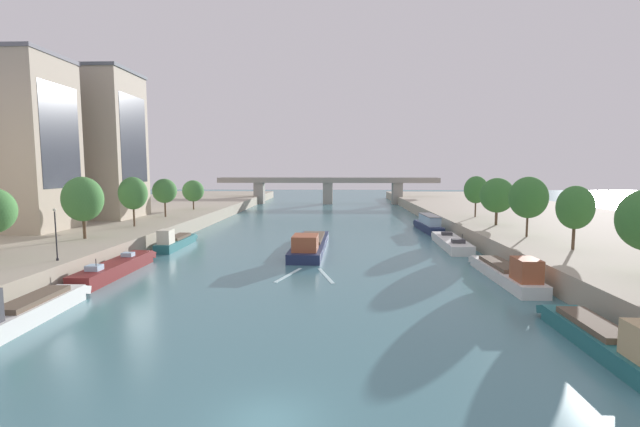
% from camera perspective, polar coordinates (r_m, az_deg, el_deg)
% --- Properties ---
extents(ground_plane, '(400.00, 400.00, 0.00)m').
position_cam_1_polar(ground_plane, '(19.61, -6.83, -25.49)').
color(ground_plane, teal).
extents(quay_left, '(36.00, 170.00, 2.23)m').
position_cam_1_polar(quay_left, '(82.95, -27.40, -1.11)').
color(quay_left, '#A89E89').
rests_on(quay_left, ground).
extents(quay_right, '(36.00, 170.00, 2.23)m').
position_cam_1_polar(quay_right, '(80.37, 28.46, -1.36)').
color(quay_right, '#A89E89').
rests_on(quay_right, ground).
extents(barge_midriver, '(4.30, 19.22, 2.82)m').
position_cam_1_polar(barge_midriver, '(54.65, -1.32, -4.00)').
color(barge_midriver, '#1E284C').
rests_on(barge_midriver, ground).
extents(wake_behind_barge, '(5.60, 5.98, 0.03)m').
position_cam_1_polar(wake_behind_barge, '(42.37, -1.70, -8.06)').
color(wake_behind_barge, silver).
rests_on(wake_behind_barge, ground).
extents(moored_boat_left_second, '(2.57, 12.17, 3.23)m').
position_cam_1_polar(moored_boat_left_second, '(34.88, -34.64, -10.56)').
color(moored_boat_left_second, silver).
rests_on(moored_boat_left_second, ground).
extents(moored_boat_left_end, '(2.26, 13.40, 2.40)m').
position_cam_1_polar(moored_boat_left_end, '(46.86, -25.08, -6.44)').
color(moored_boat_left_end, maroon).
rests_on(moored_boat_left_end, ground).
extents(moored_boat_left_lone, '(2.11, 10.90, 2.80)m').
position_cam_1_polar(moored_boat_left_lone, '(59.80, -18.36, -3.46)').
color(moored_boat_left_lone, '#23666B').
rests_on(moored_boat_left_lone, ground).
extents(moored_boat_right_second, '(2.46, 11.40, 2.81)m').
position_cam_1_polar(moored_boat_right_second, '(29.69, 33.44, -13.51)').
color(moored_boat_right_second, '#23666B').
rests_on(moored_boat_right_second, ground).
extents(moored_boat_right_lone, '(2.54, 13.64, 2.92)m').
position_cam_1_polar(moored_boat_right_lone, '(43.41, 23.26, -7.05)').
color(moored_boat_right_lone, silver).
rests_on(moored_boat_right_lone, ground).
extents(moored_boat_right_upstream, '(3.22, 13.71, 2.27)m').
position_cam_1_polar(moored_boat_right_upstream, '(59.89, 16.72, -3.62)').
color(moored_boat_right_upstream, silver).
rests_on(moored_boat_right_upstream, ground).
extents(moored_boat_right_gap_after, '(2.70, 12.93, 2.75)m').
position_cam_1_polar(moored_boat_right_gap_after, '(74.00, 13.98, -1.36)').
color(moored_boat_right_gap_after, '#1E284C').
rests_on(moored_boat_right_gap_after, ground).
extents(tree_left_third, '(4.44, 4.44, 7.10)m').
position_cam_1_polar(tree_left_third, '(56.55, -28.57, 1.66)').
color(tree_left_third, brown).
rests_on(tree_left_third, quay_left).
extents(tree_left_distant, '(3.87, 3.87, 6.87)m').
position_cam_1_polar(tree_left_distant, '(65.78, -23.22, 2.43)').
color(tree_left_distant, brown).
rests_on(tree_left_distant, quay_left).
extents(tree_left_far, '(3.94, 3.94, 6.36)m').
position_cam_1_polar(tree_left_far, '(76.98, -19.63, 2.79)').
color(tree_left_far, brown).
rests_on(tree_left_far, quay_left).
extents(tree_left_second, '(4.17, 4.17, 5.76)m').
position_cam_1_polar(tree_left_second, '(89.64, -16.23, 2.85)').
color(tree_left_second, brown).
rests_on(tree_left_second, quay_left).
extents(tree_right_distant, '(3.46, 3.46, 6.35)m').
position_cam_1_polar(tree_right_distant, '(49.63, 30.35, 0.68)').
color(tree_right_distant, brown).
rests_on(tree_right_distant, quay_right).
extents(tree_right_second, '(4.34, 4.34, 7.09)m').
position_cam_1_polar(tree_right_second, '(56.55, 25.55, 1.90)').
color(tree_right_second, brown).
rests_on(tree_right_second, quay_right).
extents(tree_right_midway, '(4.72, 4.72, 6.72)m').
position_cam_1_polar(tree_right_midway, '(66.78, 22.11, 2.21)').
color(tree_right_midway, brown).
rests_on(tree_right_midway, quay_right).
extents(tree_right_far, '(3.90, 3.90, 6.81)m').
position_cam_1_polar(tree_right_far, '(76.86, 19.70, 2.94)').
color(tree_right_far, brown).
rests_on(tree_right_far, quay_right).
extents(lamppost_left_bank, '(0.28, 0.28, 4.59)m').
position_cam_1_polar(lamppost_left_bank, '(44.26, -31.23, -2.08)').
color(lamppost_left_bank, black).
rests_on(lamppost_left_bank, quay_left).
extents(building_left_tall, '(10.34, 10.20, 22.53)m').
position_cam_1_polar(building_left_tall, '(68.81, -34.25, 7.59)').
color(building_left_tall, '#B2A38E').
rests_on(building_left_tall, quay_left).
extents(building_left_middle, '(15.73, 11.33, 23.69)m').
position_cam_1_polar(building_left_middle, '(81.24, -28.02, 7.90)').
color(building_left_middle, '#B2A38E').
rests_on(building_left_middle, quay_left).
extents(bridge_far, '(64.52, 4.40, 7.69)m').
position_cam_1_polar(bridge_far, '(128.25, 1.03, 3.48)').
color(bridge_far, gray).
rests_on(bridge_far, ground).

